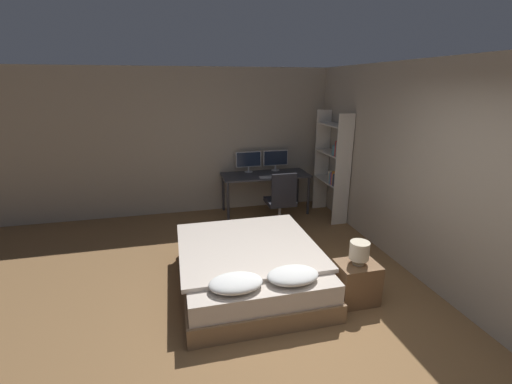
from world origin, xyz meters
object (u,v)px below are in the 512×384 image
Objects in this scene: desk at (265,178)px; computer_mouse at (282,176)px; bed at (250,266)px; office_chair at (281,204)px; keyboard at (269,177)px; monitor_right at (276,159)px; monitor_left at (249,160)px; bedside_lamp at (359,251)px; nightstand at (356,282)px; bookshelf at (334,163)px.

computer_mouse is at bearing -42.34° from desk.
office_chair reaches higher than bed.
desk is at bearing 90.00° from keyboard.
bed is 3.99× the size of monitor_right.
desk is at bearing -41.61° from monitor_left.
desk is at bearing 137.66° from computer_mouse.
bedside_lamp is at bearing -85.03° from desk.
bed is 1.20× the size of desk.
keyboard is (-0.27, -0.48, -0.22)m from monitor_right.
nightstand is 1.41× the size of keyboard.
keyboard reaches higher than bedside_lamp.
monitor_left reaches higher than nightstand.
monitor_left is 7.08× the size of computer_mouse.
monitor_left is 1.62m from bookshelf.
nightstand is at bearing -85.03° from desk.
desk is 3.32× the size of monitor_left.
monitor_right reaches higher than desk.
bed is 2.58m from desk.
office_chair reaches higher than computer_mouse.
bookshelf reaches higher than bedside_lamp.
monitor_left is 0.50× the size of office_chair.
nightstand is at bearing -90.16° from monitor_right.
monitor_left is at bearing 150.29° from bookshelf.
bookshelf reaches higher than office_chair.
computer_mouse is at bearing 90.03° from nightstand.
desk is 3.32× the size of monitor_right.
keyboard is at bearing 95.40° from nightstand.
nightstand is at bearing -85.77° from office_chair.
bed is at bearing -102.33° from monitor_left.
bed is 1.33m from bedside_lamp.
bookshelf reaches higher than keyboard.
keyboard is (-0.26, 2.78, 0.13)m from bedside_lamp.
office_chair reaches higher than desk.
nightstand is at bearing -80.69° from monitor_left.
nightstand is 3.35m from monitor_right.
bedside_lamp reaches higher than bed.
office_chair is (-0.17, 2.31, -0.25)m from bedside_lamp.
bookshelf is at bearing -20.26° from computer_mouse.
bed is 2.00× the size of office_chair.
keyboard is at bearing 164.15° from bookshelf.
nightstand is 0.97× the size of monitor_left.
monitor_left is at bearing 180.00° from monitor_right.
nightstand is 2.73m from bookshelf.
desk is 0.77m from office_chair.
computer_mouse reaches higher than bedside_lamp.
desk is 0.48m from monitor_left.
monitor_left is (0.58, 2.64, 0.75)m from bed.
keyboard is 0.61m from office_chair.
computer_mouse is at bearing 62.77° from bed.
desk is 0.85× the size of bookshelf.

